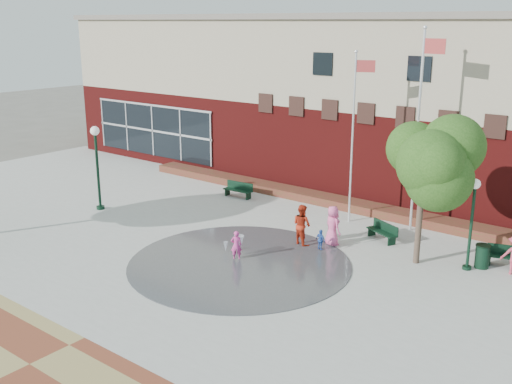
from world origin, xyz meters
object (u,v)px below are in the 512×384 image
Objects in this scene: bench_left at (238,193)px; trash_can at (482,256)px; child_splash at (236,245)px; flagpole_left at (354,129)px; flagpole_right at (419,121)px.

trash_can is at bearing -11.16° from bench_left.
bench_left is at bearing -90.18° from child_splash.
flagpole_left is at bearing 165.67° from trash_can.
flagpole_right reaches higher than trash_can.
flagpole_left reaches higher than bench_left.
flagpole_right is 6.19m from trash_can.
child_splash is at bearing -55.20° from bench_left.
trash_can is at bearing 173.47° from child_splash.
bench_left is (-6.50, -0.17, -4.00)m from flagpole_left.
bench_left is at bearing -165.32° from flagpole_right.
flagpole_left is 6.60× the size of child_splash.
flagpole_left is 7.71m from trash_can.
flagpole_left is 7.69m from child_splash.
child_splash is (5.33, -6.48, 0.32)m from bench_left.
flagpole_right is at bearing -7.94° from flagpole_left.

